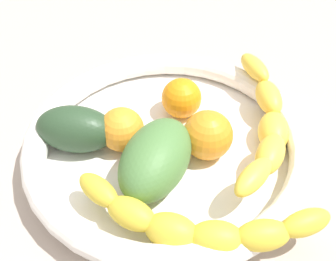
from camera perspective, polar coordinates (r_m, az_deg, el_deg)
kitchen_counter at (r=51.79cm, az=0.00°, el=-4.77°), size 120.00×120.00×3.00cm
fruit_bowl at (r=49.01cm, az=0.00°, el=-1.88°), size 33.74×33.74×4.41cm
banana_draped_left at (r=40.12cm, az=3.81°, el=-12.86°), size 12.96×23.71×3.85cm
banana_draped_right at (r=49.72cm, az=13.45°, el=0.93°), size 23.24×12.12×5.33cm
orange_front at (r=47.26cm, az=5.51°, el=-0.64°), size 5.78×5.78×5.78cm
orange_mid_left at (r=52.48cm, az=1.87°, el=4.50°), size 5.12×5.12×5.12cm
orange_mid_right at (r=48.39cm, az=-6.38°, el=0.15°), size 5.26×5.26×5.26cm
mango_green at (r=44.17cm, az=-1.70°, el=-3.90°), size 13.34×12.33×6.38cm
avocado_dark at (r=49.17cm, az=-12.62°, el=0.20°), size 8.52×10.73×5.54cm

